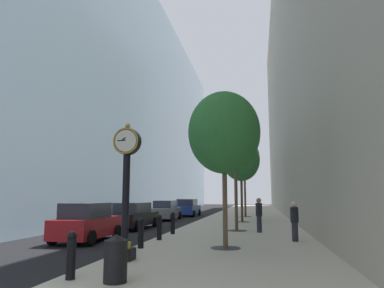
{
  "coord_description": "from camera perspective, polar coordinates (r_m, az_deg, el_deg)",
  "views": [
    {
      "loc": [
        4.73,
        -4.57,
        2.05
      ],
      "look_at": [
        1.07,
        15.19,
        4.95
      ],
      "focal_mm": 33.54,
      "sensor_mm": 36.0,
      "label": 1
    }
  ],
  "objects": [
    {
      "name": "street_clock",
      "position": [
        11.24,
        -10.45,
        -6.21
      ],
      "size": [
        0.84,
        0.55,
        4.16
      ],
      "color": "black",
      "rests_on": "sidewalk_right"
    },
    {
      "name": "building_block_left",
      "position": [
        39.44,
        -13.57,
        7.68
      ],
      "size": [
        9.0,
        80.0,
        25.37
      ],
      "color": "#849EB2",
      "rests_on": "ground"
    },
    {
      "name": "bollard_nearest",
      "position": [
        9.13,
        -18.64,
        -16.25
      ],
      "size": [
        0.23,
        0.23,
        1.08
      ],
      "color": "black",
      "rests_on": "sidewalk_right"
    },
    {
      "name": "pedestrian_by_clock",
      "position": [
        19.52,
        10.61,
        -10.88
      ],
      "size": [
        0.39,
        0.39,
        1.78
      ],
      "color": "#23232D",
      "rests_on": "sidewalk_right"
    },
    {
      "name": "car_red_mid",
      "position": [
        17.25,
        -16.36,
        -11.94
      ],
      "size": [
        1.97,
        4.02,
        1.72
      ],
      "color": "#AD191E",
      "rests_on": "ground"
    },
    {
      "name": "building_block_right",
      "position": [
        37.51,
        20.95,
        12.32
      ],
      "size": [
        9.0,
        80.0,
        29.71
      ],
      "color": "#A89E89",
      "rests_on": "ground"
    },
    {
      "name": "pedestrian_walking",
      "position": [
        16.12,
        15.99,
        -11.56
      ],
      "size": [
        0.43,
        0.43,
        1.66
      ],
      "color": "#23232D",
      "rests_on": "sidewalk_right"
    },
    {
      "name": "bollard_fifth",
      "position": [
        18.54,
        -3.07,
        -12.35
      ],
      "size": [
        0.23,
        0.23,
        1.08
      ],
      "color": "black",
      "rests_on": "sidewalk_right"
    },
    {
      "name": "car_grey_near",
      "position": [
        31.11,
        -4.16,
        -10.49
      ],
      "size": [
        2.0,
        4.67,
        1.64
      ],
      "color": "slate",
      "rests_on": "ground"
    },
    {
      "name": "street_tree_mid_far",
      "position": [
        27.11,
        7.8,
        -2.51
      ],
      "size": [
        2.79,
        2.79,
        6.18
      ],
      "color": "#333335",
      "rests_on": "sidewalk_right"
    },
    {
      "name": "bollard_third",
      "position": [
        13.72,
        -8.13,
        -13.74
      ],
      "size": [
        0.23,
        0.23,
        1.08
      ],
      "color": "black",
      "rests_on": "sidewalk_right"
    },
    {
      "name": "street_tree_mid_near",
      "position": [
        20.48,
        6.88,
        0.17
      ],
      "size": [
        2.02,
        2.02,
        6.09
      ],
      "color": "#333335",
      "rests_on": "sidewalk_right"
    },
    {
      "name": "street_tree_far",
      "position": [
        33.9,
        8.32,
        -1.98
      ],
      "size": [
        2.78,
        2.78,
        7.16
      ],
      "color": "#333335",
      "rests_on": "sidewalk_right"
    },
    {
      "name": "bollard_fourth",
      "position": [
        16.12,
        -5.21,
        -12.95
      ],
      "size": [
        0.23,
        0.23,
        1.08
      ],
      "color": "black",
      "rests_on": "sidewalk_right"
    },
    {
      "name": "car_blue_far",
      "position": [
        36.8,
        -0.7,
        -10.11
      ],
      "size": [
        2.13,
        4.53,
        1.7
      ],
      "color": "navy",
      "rests_on": "ground"
    },
    {
      "name": "ground_plane",
      "position": [
        31.98,
        2.0,
        -11.87
      ],
      "size": [
        110.0,
        110.0,
        0.0
      ],
      "primitive_type": "plane",
      "color": "black",
      "rests_on": "ground"
    },
    {
      "name": "car_black_trailing",
      "position": [
        23.05,
        -9.28,
        -11.24
      ],
      "size": [
        2.11,
        4.71,
        1.61
      ],
      "color": "black",
      "rests_on": "ground"
    },
    {
      "name": "sidewalk_right",
      "position": [
        34.64,
        8.74,
        -11.39
      ],
      "size": [
        7.16,
        80.0,
        0.14
      ],
      "primitive_type": "cube",
      "color": "#BCB29E",
      "rests_on": "ground"
    },
    {
      "name": "street_tree_near",
      "position": [
        13.77,
        5.12,
        1.79
      ],
      "size": [
        2.75,
        2.75,
        5.89
      ],
      "color": "#333335",
      "rests_on": "sidewalk_right"
    },
    {
      "name": "trash_bin",
      "position": [
        8.56,
        -12.04,
        -17.25
      ],
      "size": [
        0.53,
        0.53,
        1.05
      ],
      "color": "black",
      "rests_on": "sidewalk_right"
    }
  ]
}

